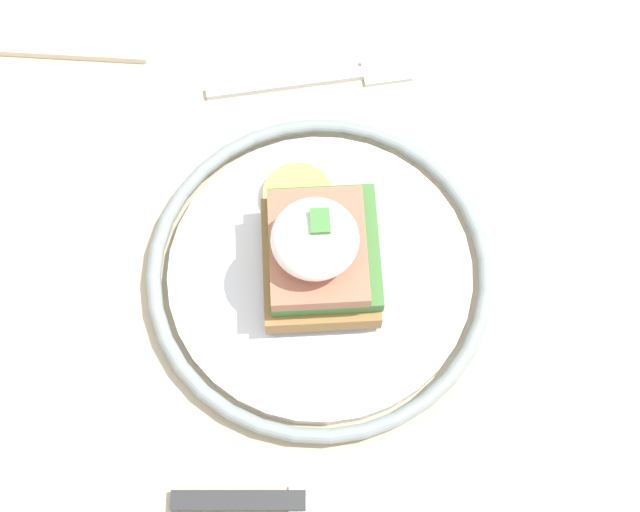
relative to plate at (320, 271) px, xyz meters
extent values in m
plane|color=gray|center=(0.03, -0.03, -0.75)|extent=(6.00, 6.00, 0.00)
cube|color=#C6B28E|center=(0.03, -0.03, -0.02)|extent=(1.16, 0.86, 0.03)
cylinder|color=#C6B28E|center=(-0.49, 0.34, -0.39)|extent=(0.06, 0.06, 0.71)
cylinder|color=silver|center=(0.00, 0.00, 0.00)|extent=(0.21, 0.21, 0.01)
torus|color=gray|center=(0.00, 0.00, 0.00)|extent=(0.23, 0.23, 0.01)
cube|color=#9E703D|center=(0.00, 0.00, 0.02)|extent=(0.09, 0.07, 0.02)
cube|color=#427A38|center=(0.00, 0.00, 0.03)|extent=(0.09, 0.07, 0.01)
cube|color=#AD664C|center=(0.00, 0.00, 0.04)|extent=(0.08, 0.06, 0.01)
ellipsoid|color=white|center=(0.00, 0.00, 0.06)|extent=(0.05, 0.05, 0.03)
cylinder|color=#E5C656|center=(-0.05, -0.01, 0.01)|extent=(0.05, 0.05, 0.00)
cube|color=#47843D|center=(0.00, 0.00, 0.08)|extent=(0.02, 0.01, 0.00)
cube|color=silver|center=(-0.15, -0.02, -0.01)|extent=(0.02, 0.12, 0.00)
cube|color=silver|center=(-0.16, 0.06, -0.01)|extent=(0.03, 0.04, 0.00)
cube|color=#2D2D2D|center=(0.15, -0.06, 0.00)|extent=(0.02, 0.08, 0.01)
cube|color=silver|center=(0.15, 0.04, -0.01)|extent=(0.02, 0.13, 0.00)
camera|label=1|loc=(0.22, -0.01, 0.56)|focal=50.00mm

